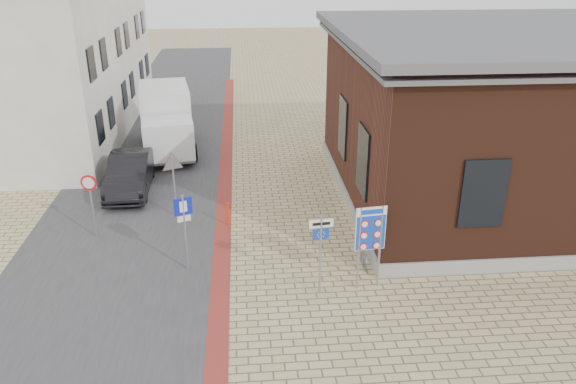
{
  "coord_description": "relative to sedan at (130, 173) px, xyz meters",
  "views": [
    {
      "loc": [
        -1.15,
        -13.85,
        9.63
      ],
      "look_at": [
        0.27,
        2.95,
        2.2
      ],
      "focal_mm": 35.0,
      "sensor_mm": 36.0,
      "label": 1
    }
  ],
  "objects": [
    {
      "name": "townhouse_mid",
      "position": [
        -5.02,
        9.26,
        3.79
      ],
      "size": [
        7.4,
        6.4,
        9.1
      ],
      "color": "white",
      "rests_on": "ground"
    },
    {
      "name": "yield_sign",
      "position": [
        2.18,
        -2.74,
        1.2
      ],
      "size": [
        0.86,
        0.44,
        2.58
      ],
      "rotation": [
        0.0,
        0.0,
        0.44
      ],
      "color": "gray",
      "rests_on": "ground"
    },
    {
      "name": "essen_sign",
      "position": [
        6.98,
        -8.44,
        0.99
      ],
      "size": [
        0.71,
        0.12,
        2.64
      ],
      "rotation": [
        0.0,
        0.0,
        0.11
      ],
      "color": "gray",
      "rests_on": "ground"
    },
    {
      "name": "townhouse_near",
      "position": [
        -5.02,
        3.26,
        3.39
      ],
      "size": [
        7.4,
        6.4,
        8.3
      ],
      "color": "white",
      "rests_on": "ground"
    },
    {
      "name": "parking_sign",
      "position": [
        2.92,
        -6.74,
        1.02
      ],
      "size": [
        0.55,
        0.24,
        2.62
      ],
      "rotation": [
        0.0,
        0.0,
        0.36
      ],
      "color": "gray",
      "rests_on": "ground"
    },
    {
      "name": "ground",
      "position": [
        5.98,
        -8.74,
        -0.78
      ],
      "size": [
        120.0,
        120.0,
        0.0
      ],
      "primitive_type": "plane",
      "color": "tan",
      "rests_on": "ground"
    },
    {
      "name": "brick_building",
      "position": [
        14.97,
        -1.74,
        2.71
      ],
      "size": [
        13.0,
        13.0,
        6.8
      ],
      "color": "gray",
      "rests_on": "ground"
    },
    {
      "name": "bike_rack",
      "position": [
        8.63,
        -6.54,
        -0.51
      ],
      "size": [
        0.08,
        1.8,
        0.6
      ],
      "color": "slate",
      "rests_on": "ground"
    },
    {
      "name": "bollard",
      "position": [
        4.18,
        -3.74,
        -0.31
      ],
      "size": [
        0.1,
        0.1,
        0.93
      ],
      "primitive_type": "cylinder",
      "rotation": [
        0.0,
        0.0,
        -0.26
      ],
      "color": "red",
      "rests_on": "ground"
    },
    {
      "name": "border_sign",
      "position": [
        8.48,
        -8.24,
        1.17
      ],
      "size": [
        0.93,
        0.16,
        2.72
      ],
      "rotation": [
        0.0,
        0.0,
        0.12
      ],
      "color": "gray",
      "rests_on": "ground"
    },
    {
      "name": "townhouse_far",
      "position": [
        -5.02,
        15.26,
        3.39
      ],
      "size": [
        7.4,
        6.4,
        8.3
      ],
      "color": "white",
      "rests_on": "ground"
    },
    {
      "name": "curb_strip",
      "position": [
        3.98,
        1.26,
        -0.76
      ],
      "size": [
        0.6,
        40.0,
        0.02
      ],
      "primitive_type": "cube",
      "color": "maroon",
      "rests_on": "ground"
    },
    {
      "name": "speed_sign",
      "position": [
        -0.52,
        -4.24,
        0.84
      ],
      "size": [
        0.57,
        0.11,
        2.41
      ],
      "rotation": [
        0.0,
        0.0,
        -0.14
      ],
      "color": "gray",
      "rests_on": "ground"
    },
    {
      "name": "road_strip",
      "position": [
        0.48,
        6.26,
        -0.77
      ],
      "size": [
        7.0,
        60.0,
        0.02
      ],
      "primitive_type": "cube",
      "color": "#38383A",
      "rests_on": "ground"
    },
    {
      "name": "box_truck",
      "position": [
        1.03,
        5.02,
        0.83
      ],
      "size": [
        3.21,
        6.24,
        3.12
      ],
      "rotation": [
        0.0,
        0.0,
        0.15
      ],
      "color": "slate",
      "rests_on": "ground"
    },
    {
      "name": "sedan",
      "position": [
        0.0,
        0.0,
        0.0
      ],
      "size": [
        1.81,
        4.77,
        1.55
      ],
      "primitive_type": "imported",
      "rotation": [
        0.0,
        0.0,
        0.04
      ],
      "color": "black",
      "rests_on": "ground"
    }
  ]
}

